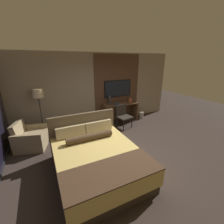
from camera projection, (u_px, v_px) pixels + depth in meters
name	position (u px, v px, depth m)	size (l,w,h in m)	color
ground_plane	(126.00, 155.00, 4.17)	(16.00, 16.00, 0.00)	#332823
wall_back_tv_panel	(96.00, 90.00, 5.97)	(7.20, 0.09, 2.80)	gray
bed	(97.00, 159.00, 3.46)	(1.84, 2.24, 1.14)	#33281E
desk	(120.00, 109.00, 6.40)	(1.52, 0.53, 0.79)	brown
tv	(118.00, 89.00, 6.30)	(1.22, 0.04, 0.69)	black
desk_chair	(123.00, 114.00, 5.84)	(0.60, 0.60, 0.87)	#28231E
armchair_by_window	(31.00, 139.00, 4.50)	(1.02, 1.05, 0.81)	#998460
floor_lamp	(38.00, 97.00, 4.87)	(0.34, 0.34, 1.64)	#282623
vase_tall	(110.00, 100.00, 6.11)	(0.09, 0.09, 0.36)	#333338
vase_short	(130.00, 100.00, 6.50)	(0.15, 0.15, 0.16)	#B2563D
book	(117.00, 104.00, 6.16)	(0.25, 0.19, 0.03)	navy
waste_bin	(141.00, 115.00, 6.84)	(0.22, 0.22, 0.28)	gray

